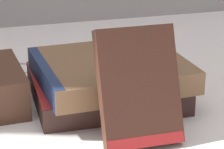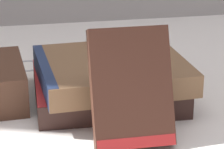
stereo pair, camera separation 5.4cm
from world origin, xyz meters
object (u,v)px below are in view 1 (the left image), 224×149
object	(u,v)px
book_flat_bottom	(101,88)
reading_glasses	(37,67)
book_flat_top	(107,70)
book_leaning_front	(139,91)
pocket_watch	(148,54)

from	to	relation	value
book_flat_bottom	reading_glasses	size ratio (longest dim) A/B	1.75
book_flat_top	book_leaning_front	size ratio (longest dim) A/B	1.50
book_flat_bottom	book_flat_top	bearing A→B (deg)	-71.14
book_leaning_front	book_flat_top	bearing A→B (deg)	92.88
book_flat_top	pocket_watch	xyz separation A→B (m)	(0.06, 0.00, 0.02)
book_leaning_front	reading_glasses	world-z (taller)	book_leaning_front
book_flat_top	pocket_watch	world-z (taller)	pocket_watch
book_flat_top	reading_glasses	world-z (taller)	book_flat_top
book_flat_bottom	pocket_watch	distance (m)	0.08
book_flat_bottom	book_flat_top	size ratio (longest dim) A/B	0.99
pocket_watch	reading_glasses	distance (m)	0.20
book_flat_bottom	book_leaning_front	world-z (taller)	book_leaning_front
book_flat_bottom	book_leaning_front	bearing A→B (deg)	-84.01
book_flat_bottom	book_leaning_front	distance (m)	0.13
book_flat_bottom	book_flat_top	distance (m)	0.03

